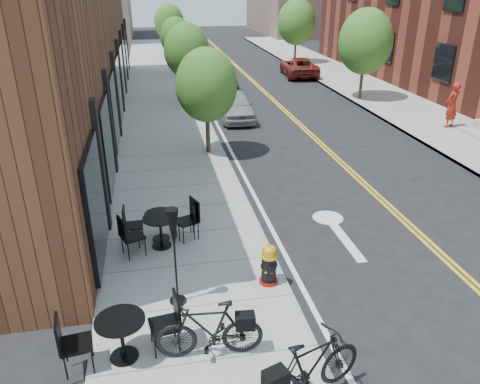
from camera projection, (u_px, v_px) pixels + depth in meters
ground at (293, 299)px, 9.72m from camera, size 120.00×120.00×0.00m
sidewalk_near at (170, 147)px, 18.27m from camera, size 4.00×70.00×0.12m
sidewalk_far at (447, 129)px, 20.34m from camera, size 4.00×70.00×0.12m
building_near at (51, 45)px, 19.62m from camera, size 5.00×28.00×7.00m
tree_near_a at (206, 85)px, 16.56m from camera, size 2.20×2.20×3.81m
tree_near_b at (186, 51)px, 23.65m from camera, size 2.30×2.30×3.98m
tree_near_c at (176, 37)px, 30.86m from camera, size 2.10×2.10×3.67m
tree_near_d at (169, 22)px, 37.89m from camera, size 2.40×2.40×4.11m
tree_far_b at (366, 42)px, 24.20m from camera, size 2.80×2.80×4.62m
tree_far_c at (297, 22)px, 34.91m from camera, size 2.80×2.80×4.62m
fire_hydrant at (269, 265)px, 9.87m from camera, size 0.45×0.45×0.94m
bicycle_left at (209, 330)px, 7.88m from camera, size 1.88×0.68×1.11m
bicycle_right at (310, 369)px, 7.06m from camera, size 2.01×1.17×1.17m
bistro_set_a at (121, 333)px, 7.85m from camera, size 1.99×0.95×1.05m
bistro_set_b at (160, 227)px, 11.19m from camera, size 1.93×1.15×1.02m
bistro_set_c at (160, 222)px, 11.52m from camera, size 1.72×0.76×0.93m
patio_umbrella at (174, 237)px, 8.83m from camera, size 0.34×0.34×2.09m
parked_car_a at (235, 105)px, 21.85m from camera, size 1.59×3.79×1.28m
parked_car_b at (219, 76)px, 28.31m from camera, size 1.69×4.01×1.29m
parked_car_c at (193, 57)px, 34.95m from camera, size 1.83×4.43×1.28m
parked_car_far at (299, 67)px, 31.40m from camera, size 2.53×4.66×1.24m
pedestrian at (452, 105)px, 20.10m from camera, size 0.84×0.72×1.94m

